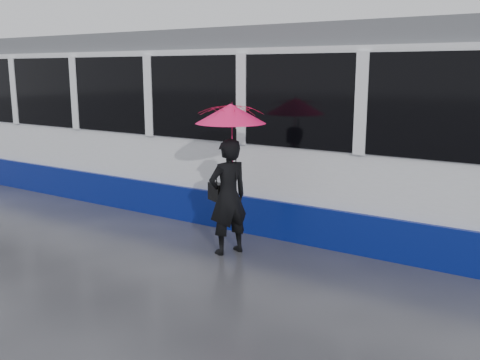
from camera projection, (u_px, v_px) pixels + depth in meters
The scene contains 6 objects.
ground at pixel (226, 260), 7.62m from camera, with size 90.00×90.00×0.00m, color #2A2B2F.
rails at pixel (305, 219), 9.66m from camera, with size 34.00×1.51×0.02m.
tram at pixel (212, 123), 10.45m from camera, with size 26.00×2.56×3.35m.
woman at pixel (228, 197), 7.77m from camera, with size 0.62×0.41×1.71m, color black.
umbrella at pixel (231, 127), 7.54m from camera, with size 1.32×1.32×1.15m.
handbag at pixel (217, 192), 7.90m from camera, with size 0.33×0.24×0.44m.
Camera 1 is at (4.15, -5.92, 2.67)m, focal length 40.00 mm.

